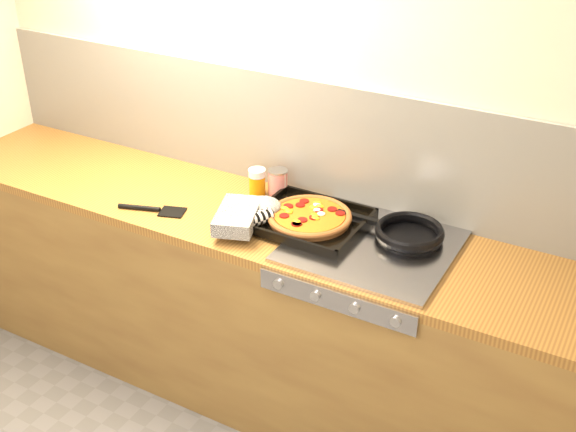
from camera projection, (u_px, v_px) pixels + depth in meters
The scene contains 9 objects.
room_shell at pixel (303, 137), 3.00m from camera, with size 3.20×3.20×3.20m.
counter_run at pixel (270, 309), 3.12m from camera, with size 3.20×0.62×0.90m.
stovetop at pixel (372, 246), 2.71m from camera, with size 0.60×0.56×0.02m, color #A0A0A5.
pizza_on_tray at pixel (290, 216), 2.82m from camera, with size 0.56×0.49×0.07m.
frying_pan at pixel (408, 233), 2.73m from camera, with size 0.44×0.27×0.04m.
tomato_can at pixel (278, 183), 3.05m from camera, with size 0.10×0.10×0.12m.
juice_glass at pixel (257, 182), 3.05m from camera, with size 0.08×0.08×0.12m.
wooden_spoon at pixel (306, 203), 2.99m from camera, with size 0.29×0.14×0.02m.
black_spatula at pixel (153, 209), 2.95m from camera, with size 0.28×0.14×0.02m.
Camera 1 is at (1.30, -1.07, 2.33)m, focal length 45.00 mm.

